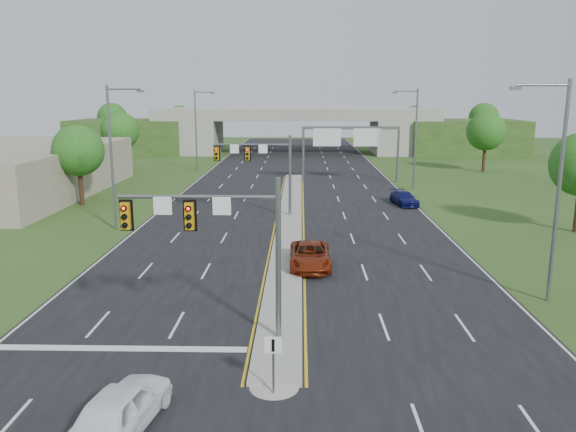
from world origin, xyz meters
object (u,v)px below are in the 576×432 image
Objects in this scene: sign_gantry at (349,139)px; car_far_a at (310,255)px; overpass at (296,133)px; signal_mast_far at (263,162)px; signal_mast_near at (223,233)px; car_far_b at (404,198)px; car_white at (121,407)px; keep_right_sign at (273,355)px.

sign_gantry is 2.20× the size of car_far_a.
overpass is (-6.68, 35.08, -1.69)m from sign_gantry.
signal_mast_far is 55.13m from overpass.
signal_mast_near is 1.33× the size of car_far_a.
signal_mast_near is 1.61× the size of car_far_b.
car_far_a is at bearing -88.76° from overpass.
car_white is at bearing -94.24° from signal_mast_far.
car_far_b is at bearing -74.08° from sign_gantry.
signal_mast_near is 1.00× the size of signal_mast_far.
signal_mast_far is 1.56× the size of car_white.
overpass reaches higher than car_far_b.
car_far_b is at bearing 64.65° from car_far_a.
overpass is at bearing -82.71° from car_white.
car_white is at bearing -102.34° from sign_gantry.
car_far_a is (1.50, 14.96, -0.77)m from keep_right_sign.
sign_gantry is 53.02m from car_white.
signal_mast_near is 3.18× the size of keep_right_sign.
car_far_a reaches higher than car_far_b.
sign_gantry is at bearing 65.89° from signal_mast_far.
car_far_b is at bearing -102.12° from car_white.
overpass is at bearing 87.65° from signal_mast_far.
signal_mast_far is at bearing 90.00° from signal_mast_near.
signal_mast_far is at bearing -92.35° from overpass.
car_white is (-4.61, -2.17, -0.73)m from keep_right_sign.
overpass reaches higher than car_white.
signal_mast_near reaches higher than car_white.
sign_gantry is (6.68, 49.45, 3.72)m from keep_right_sign.
car_white reaches higher than car_far_b.
sign_gantry reaches higher than car_white.
signal_mast_near is 1.56× the size of car_white.
keep_right_sign is 5.14m from car_white.
car_far_b is (10.78, 35.08, -0.87)m from keep_right_sign.
car_far_a is 1.21× the size of car_far_b.
signal_mast_far is 0.60× the size of sign_gantry.
car_far_a is (3.76, 10.51, -3.97)m from signal_mast_near.
car_white is 0.85× the size of car_far_a.
overpass reaches higher than car_far_a.
overpass is at bearing 90.65° from car_far_a.
car_far_a is (1.50, -69.57, -2.80)m from overpass.
keep_right_sign is at bearing -97.70° from sign_gantry.
car_far_a is (-5.18, -34.49, -4.49)m from sign_gantry.
sign_gantry is at bearing 82.30° from keep_right_sign.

